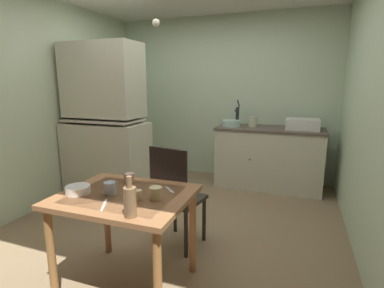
{
  "coord_description": "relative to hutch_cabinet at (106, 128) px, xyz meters",
  "views": [
    {
      "loc": [
        1.2,
        -2.78,
        1.53
      ],
      "look_at": [
        0.18,
        -0.02,
        0.91
      ],
      "focal_mm": 27.36,
      "sensor_mm": 36.0,
      "label": 1
    }
  ],
  "objects": [
    {
      "name": "wall_back",
      "position": [
        1.2,
        1.49,
        0.33
      ],
      "size": [
        3.6,
        0.1,
        2.55
      ],
      "primitive_type": "cube",
      "color": "beige",
      "rests_on": "ground"
    },
    {
      "name": "wall_left",
      "position": [
        -0.6,
        -0.41,
        0.33
      ],
      "size": [
        0.1,
        3.81,
        2.55
      ],
      "primitive_type": "cube",
      "color": "beige",
      "rests_on": "ground"
    },
    {
      "name": "sink_basin",
      "position": [
        2.44,
        1.12,
        0.02
      ],
      "size": [
        0.44,
        0.34,
        0.15
      ],
      "color": "white",
      "rests_on": "counter_cabinet"
    },
    {
      "name": "chair_far_side",
      "position": [
        1.38,
        -0.88,
        -0.43
      ],
      "size": [
        0.46,
        0.46,
        0.98
      ],
      "color": "#29231D",
      "rests_on": "ground"
    },
    {
      "name": "hand_pump",
      "position": [
        1.51,
        1.16,
        0.11
      ],
      "size": [
        0.05,
        0.27,
        0.39
      ],
      "color": "#232328",
      "rests_on": "counter_cabinet"
    },
    {
      "name": "dining_table",
      "position": [
        1.25,
        -1.49,
        -0.32
      ],
      "size": [
        0.95,
        0.77,
        0.74
      ],
      "color": "#9E683F",
      "rests_on": "ground"
    },
    {
      "name": "serving_bowl_wide",
      "position": [
        0.92,
        -1.59,
        -0.18
      ],
      "size": [
        0.18,
        0.18,
        0.05
      ],
      "primitive_type": "cylinder",
      "color": "white",
      "rests_on": "dining_table"
    },
    {
      "name": "hutch_cabinet",
      "position": [
        0.0,
        0.0,
        0.0
      ],
      "size": [
        1.07,
        0.59,
        2.02
      ],
      "color": "beige",
      "rests_on": "ground"
    },
    {
      "name": "stoneware_crock",
      "position": [
        1.75,
        1.15,
        0.02
      ],
      "size": [
        0.12,
        0.12,
        0.15
      ],
      "primitive_type": "cylinder",
      "color": "beige",
      "rests_on": "counter_cabinet"
    },
    {
      "name": "mixing_bowl_counter",
      "position": [
        1.45,
        1.07,
        -0.01
      ],
      "size": [
        0.27,
        0.27,
        0.09
      ],
      "primitive_type": "cylinder",
      "color": "#ADD1C1",
      "rests_on": "counter_cabinet"
    },
    {
      "name": "table_knife",
      "position": [
        1.23,
        -1.7,
        -0.2
      ],
      "size": [
        0.1,
        0.18,
        0.0
      ],
      "primitive_type": "cube",
      "rotation": [
        0.0,
        0.0,
        5.18
      ],
      "color": "silver",
      "rests_on": "dining_table"
    },
    {
      "name": "teacup_mint",
      "position": [
        1.15,
        -1.52,
        -0.16
      ],
      "size": [
        0.09,
        0.09,
        0.09
      ],
      "primitive_type": "cylinder",
      "color": "#9EB2C6",
      "rests_on": "dining_table"
    },
    {
      "name": "glass_bottle",
      "position": [
        1.48,
        -1.78,
        -0.11
      ],
      "size": [
        0.08,
        0.08,
        0.25
      ],
      "color": "olive",
      "rests_on": "dining_table"
    },
    {
      "name": "wall_right",
      "position": [
        3.0,
        -0.41,
        0.33
      ],
      "size": [
        0.1,
        3.81,
        2.55
      ],
      "primitive_type": "cube",
      "color": "beige",
      "rests_on": "ground"
    },
    {
      "name": "ground_plane",
      "position": [
        1.2,
        -0.41,
        -0.95
      ],
      "size": [
        4.71,
        4.71,
        0.0
      ],
      "primitive_type": "plane",
      "color": "#866E50"
    },
    {
      "name": "counter_cabinet",
      "position": [
        2.01,
        1.12,
        -0.5
      ],
      "size": [
        1.52,
        0.64,
        0.89
      ],
      "color": "beige",
      "rests_on": "ground"
    },
    {
      "name": "teacup_cream",
      "position": [
        1.39,
        -1.55,
        -0.17
      ],
      "size": [
        0.06,
        0.06,
        0.07
      ],
      "primitive_type": "cylinder",
      "color": "beige",
      "rests_on": "dining_table"
    },
    {
      "name": "teaspoon_near_bowl",
      "position": [
        1.51,
        -1.3,
        -0.2
      ],
      "size": [
        0.12,
        0.12,
        0.0
      ],
      "primitive_type": "cube",
      "rotation": [
        0.0,
        0.0,
        2.38
      ],
      "color": "beige",
      "rests_on": "dining_table"
    },
    {
      "name": "pendant_bulb",
      "position": [
        0.9,
        -0.25,
        1.2
      ],
      "size": [
        0.08,
        0.08,
        0.08
      ],
      "primitive_type": "sphere",
      "color": "#F9EFCC"
    },
    {
      "name": "mug_dark",
      "position": [
        1.13,
        -1.25,
        -0.17
      ],
      "size": [
        0.08,
        0.08,
        0.07
      ],
      "primitive_type": "cylinder",
      "color": "tan",
      "rests_on": "dining_table"
    },
    {
      "name": "mug_tall",
      "position": [
        1.5,
        -1.49,
        -0.16
      ],
      "size": [
        0.09,
        0.09,
        0.09
      ],
      "primitive_type": "cylinder",
      "color": "beige",
      "rests_on": "dining_table"
    }
  ]
}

